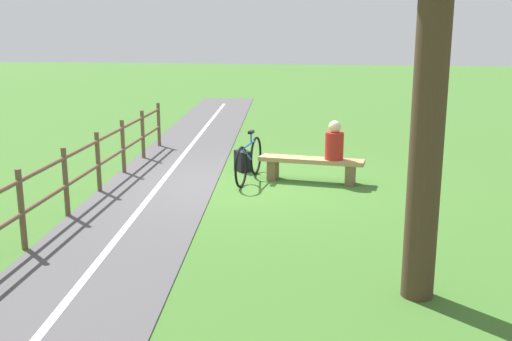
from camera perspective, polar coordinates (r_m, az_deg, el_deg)
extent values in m
plane|color=#3D6B28|center=(11.13, -1.11, -1.20)|extent=(80.00, 80.00, 0.00)
cube|color=#4C494C|center=(7.77, -14.46, -8.04)|extent=(6.25, 35.99, 0.02)
cube|color=silver|center=(7.77, -14.47, -7.97)|extent=(3.84, 31.79, 0.00)
cube|color=#A88456|center=(11.19, 5.28, 0.99)|extent=(2.00, 0.61, 0.08)
cube|color=brown|center=(11.13, 8.98, -0.38)|extent=(0.20, 0.35, 0.37)
cube|color=brown|center=(11.40, 1.62, 0.10)|extent=(0.20, 0.35, 0.37)
cylinder|color=#B2231E|center=(11.06, 7.47, 2.34)|extent=(0.38, 0.38, 0.51)
sphere|color=beige|center=(11.00, 7.53, 4.16)|extent=(0.23, 0.23, 0.23)
torus|color=black|center=(10.74, -1.40, 0.33)|extent=(0.11, 0.75, 0.75)
torus|color=black|center=(11.71, -0.01, 1.41)|extent=(0.11, 0.75, 0.75)
cylinder|color=#1E51A3|center=(11.16, -0.68, 2.49)|extent=(0.12, 0.87, 0.04)
cylinder|color=#1E51A3|center=(11.04, -0.88, 1.54)|extent=(0.10, 0.63, 0.35)
cylinder|color=#1E51A3|center=(11.29, -0.47, 3.13)|extent=(0.03, 0.03, 0.20)
cube|color=black|center=(11.27, -0.47, 3.68)|extent=(0.10, 0.21, 0.05)
cube|color=black|center=(12.03, -1.27, 0.91)|extent=(0.39, 0.42, 0.42)
cube|color=black|center=(12.11, -0.69, 0.69)|extent=(0.18, 0.22, 0.19)
cylinder|color=brown|center=(14.77, -9.25, 4.32)|extent=(0.08, 0.08, 1.07)
cylinder|color=brown|center=(13.41, -10.74, 3.38)|extent=(0.08, 0.08, 1.07)
cylinder|color=brown|center=(12.08, -12.55, 2.22)|extent=(0.08, 0.08, 1.07)
cylinder|color=brown|center=(10.76, -14.80, 0.77)|extent=(0.08, 0.08, 1.07)
cylinder|color=brown|center=(9.47, -17.68, -1.08)|extent=(0.08, 0.08, 1.07)
cylinder|color=brown|center=(8.23, -21.45, -3.49)|extent=(0.08, 0.08, 1.07)
cylinder|color=brown|center=(9.39, -17.84, 1.13)|extent=(0.87, 11.34, 0.06)
cylinder|color=brown|center=(9.49, -17.66, -1.39)|extent=(0.87, 11.34, 0.06)
cylinder|color=#473323|center=(6.21, 16.23, 7.03)|extent=(0.34, 0.34, 4.31)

